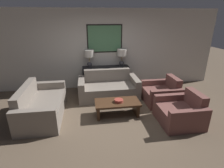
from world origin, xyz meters
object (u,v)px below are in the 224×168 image
(table_lamp_right, at_px, (122,54))
(couch_by_back_wall, at_px, (109,88))
(coffee_table, at_px, (117,105))
(couch_by_side, at_px, (42,106))
(decorative_bowl, at_px, (119,101))
(armchair_near_back_wall, at_px, (161,94))
(table_lamp_left, at_px, (89,55))
(armchair_near_camera, at_px, (180,112))
(console_table, at_px, (106,78))

(table_lamp_right, relative_size, couch_by_back_wall, 0.32)
(coffee_table, bearing_deg, couch_by_side, 172.58)
(decorative_bowl, height_order, armchair_near_back_wall, armchair_near_back_wall)
(couch_by_back_wall, xyz_separation_m, armchair_near_back_wall, (1.50, -0.60, -0.02))
(couch_by_back_wall, height_order, armchair_near_back_wall, couch_by_back_wall)
(table_lamp_left, distance_m, couch_by_back_wall, 1.27)
(armchair_near_camera, bearing_deg, couch_by_side, 166.53)
(couch_by_side, bearing_deg, decorative_bowl, -7.84)
(console_table, bearing_deg, armchair_near_camera, -57.78)
(table_lamp_right, distance_m, armchair_near_camera, 2.73)
(table_lamp_left, distance_m, armchair_near_back_wall, 2.59)
(table_lamp_right, relative_size, armchair_near_back_wall, 0.61)
(table_lamp_left, bearing_deg, couch_by_back_wall, -51.51)
(decorative_bowl, bearing_deg, couch_by_back_wall, 95.41)
(decorative_bowl, xyz_separation_m, armchair_near_camera, (1.39, -0.53, -0.15))
(table_lamp_left, relative_size, armchair_near_camera, 0.61)
(couch_by_back_wall, height_order, armchair_near_camera, couch_by_back_wall)
(coffee_table, distance_m, armchair_near_back_wall, 1.53)
(coffee_table, bearing_deg, decorative_bowl, -29.41)
(table_lamp_left, bearing_deg, decorative_bowl, -70.51)
(couch_by_back_wall, relative_size, decorative_bowl, 8.16)
(table_lamp_left, distance_m, coffee_table, 2.14)
(table_lamp_left, bearing_deg, armchair_near_back_wall, -32.10)
(couch_by_back_wall, bearing_deg, decorative_bowl, -84.59)
(coffee_table, distance_m, decorative_bowl, 0.14)
(armchair_near_back_wall, bearing_deg, table_lamp_left, 147.90)
(table_lamp_right, xyz_separation_m, couch_by_side, (-2.37, -1.58, -0.93))
(console_table, distance_m, couch_by_back_wall, 0.69)
(couch_by_back_wall, relative_size, couch_by_side, 1.00)
(table_lamp_right, relative_size, decorative_bowl, 2.62)
(console_table, xyz_separation_m, table_lamp_right, (0.54, 0.00, 0.81))
(couch_by_side, bearing_deg, couch_by_back_wall, 26.27)
(coffee_table, height_order, armchair_near_back_wall, armchair_near_back_wall)
(table_lamp_left, relative_size, decorative_bowl, 2.62)
(table_lamp_left, distance_m, couch_by_side, 2.24)
(table_lamp_left, height_order, couch_by_back_wall, table_lamp_left)
(couch_by_back_wall, height_order, decorative_bowl, couch_by_back_wall)
(table_lamp_left, xyz_separation_m, coffee_table, (0.62, -1.83, -0.93))
(table_lamp_left, xyz_separation_m, armchair_near_camera, (2.04, -2.38, -0.94))
(couch_by_back_wall, distance_m, couch_by_side, 2.03)
(armchair_near_back_wall, height_order, armchair_near_camera, same)
(decorative_bowl, distance_m, armchair_near_camera, 1.49)
(table_lamp_left, xyz_separation_m, table_lamp_right, (1.09, 0.00, 0.00))
(console_table, bearing_deg, couch_by_back_wall, -90.00)
(decorative_bowl, bearing_deg, armchair_near_camera, -20.87)
(console_table, height_order, armchair_near_back_wall, console_table)
(console_table, relative_size, coffee_table, 1.40)
(coffee_table, bearing_deg, table_lamp_left, 108.73)
(table_lamp_right, relative_size, armchair_near_camera, 0.61)
(console_table, distance_m, table_lamp_right, 0.98)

